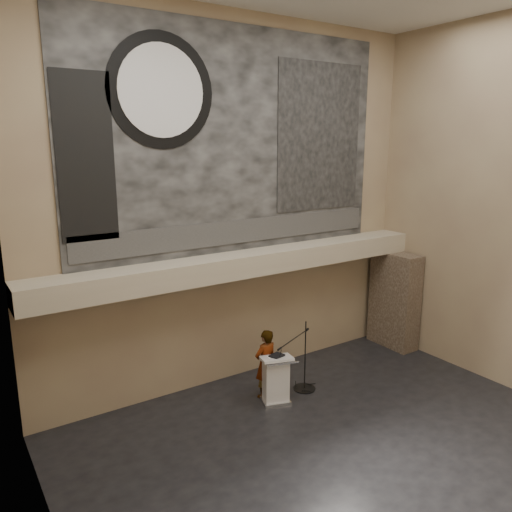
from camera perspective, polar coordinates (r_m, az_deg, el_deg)
floor at (r=10.18m, az=10.73°, el=-21.44°), size 10.00×10.00×0.00m
wall_back at (r=11.67m, az=-2.18°, el=5.77°), size 10.00×0.02×8.50m
wall_left at (r=6.16m, az=-23.05°, el=-1.87°), size 0.02×8.00×8.50m
soffit at (r=11.57m, az=-1.09°, el=-0.83°), size 10.00×0.80×0.50m
sprinkler_left at (r=10.86m, az=-8.10°, el=-3.43°), size 0.04×0.04×0.06m
sprinkler_right at (r=12.69m, az=6.30°, el=-0.97°), size 0.04×0.04×0.06m
banner at (r=11.55m, az=-2.16°, el=12.91°), size 8.00×0.05×5.00m
banner_text_strip at (r=11.70m, az=-1.97°, el=2.82°), size 7.76×0.02×0.55m
banner_clock_rim at (r=10.73m, az=-10.76°, el=18.04°), size 2.30×0.02×2.30m
banner_clock_face at (r=10.71m, az=-10.71°, el=18.05°), size 1.84×0.02×1.84m
banner_building_print at (r=12.93m, az=7.31°, el=13.27°), size 2.60×0.02×3.60m
banner_brick_print at (r=10.17m, az=-18.91°, el=10.53°), size 1.10×0.02×3.20m
stone_pier at (r=14.64m, az=15.54°, el=-4.83°), size 0.60×1.40×2.70m
lectern at (r=11.40m, az=2.28°, el=-13.95°), size 0.80×0.67×1.13m
binder at (r=11.18m, az=2.40°, el=-11.31°), size 0.35×0.31×0.04m
papers at (r=11.11m, az=2.06°, el=-11.54°), size 0.27×0.34×0.00m
speaker_person at (r=11.53m, az=1.10°, el=-12.21°), size 0.62×0.43×1.61m
mic_stand at (r=12.10m, az=5.47°, el=-13.90°), size 1.43×0.80×1.69m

